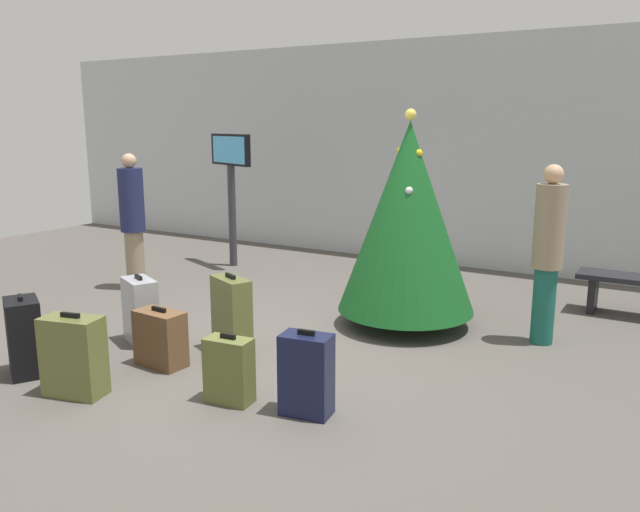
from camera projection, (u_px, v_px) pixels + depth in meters
name	position (u px, v px, depth m)	size (l,w,h in m)	color
ground_plane	(257.00, 352.00, 6.20)	(16.00, 16.00, 0.00)	#514C47
back_wall	(436.00, 153.00, 9.88)	(16.00, 0.20, 3.48)	#B7BCC1
holiday_tree	(408.00, 218.00, 6.78)	(1.49, 1.49, 2.35)	#4C3319
flight_info_kiosk	(231.00, 173.00, 9.66)	(1.00, 0.46, 2.04)	#333338
traveller_0	(133.00, 218.00, 8.41)	(0.43, 0.43, 1.82)	gray
traveller_1	(548.00, 250.00, 6.27)	(0.38, 0.38, 1.82)	#19594C
suitcase_0	(306.00, 375.00, 4.82)	(0.42, 0.29, 0.68)	#141938
suitcase_1	(232.00, 315.00, 6.13)	(0.52, 0.39, 0.79)	#59602D
suitcase_2	(24.00, 337.00, 5.59)	(0.49, 0.44, 0.73)	black
suitcase_3	(160.00, 338.00, 5.81)	(0.49, 0.28, 0.56)	brown
suitcase_4	(229.00, 370.00, 5.04)	(0.40, 0.24, 0.57)	#59602D
suitcase_5	(74.00, 356.00, 5.16)	(0.54, 0.37, 0.71)	#59602D
suitcase_6	(140.00, 311.00, 6.41)	(0.50, 0.41, 0.71)	#9EA0A5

